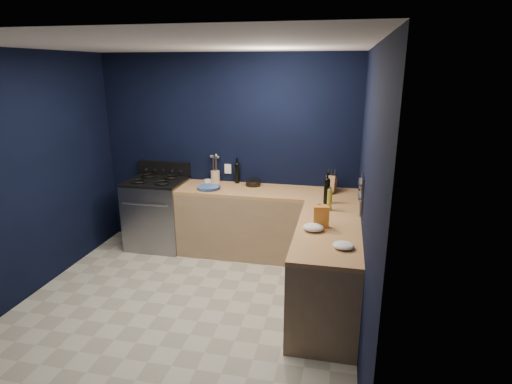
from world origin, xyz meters
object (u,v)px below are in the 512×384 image
(gas_range, at_px, (158,214))
(plate_stack, at_px, (209,188))
(knife_block, at_px, (331,184))
(utensil_crock, at_px, (215,176))
(crouton_bag, at_px, (321,217))

(gas_range, height_order, plate_stack, plate_stack)
(gas_range, xyz_separation_m, knife_block, (2.33, 0.10, 0.54))
(gas_range, relative_size, knife_block, 4.47)
(gas_range, bearing_deg, plate_stack, -6.51)
(plate_stack, bearing_deg, utensil_crock, 92.97)
(utensil_crock, height_order, crouton_bag, crouton_bag)
(plate_stack, height_order, knife_block, knife_block)
(knife_block, xyz_separation_m, crouton_bag, (-0.05, -1.24, 0.01))
(knife_block, bearing_deg, plate_stack, -164.11)
(plate_stack, distance_m, crouton_bag, 1.84)
(utensil_crock, height_order, knife_block, knife_block)
(gas_range, distance_m, knife_block, 2.40)
(plate_stack, xyz_separation_m, utensil_crock, (-0.02, 0.36, 0.06))
(plate_stack, bearing_deg, knife_block, 6.87)
(utensil_crock, distance_m, knife_block, 1.58)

